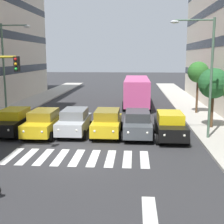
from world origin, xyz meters
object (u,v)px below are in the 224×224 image
car_4 (43,123)px  car_5 (13,121)px  car_2 (107,122)px  street_lamp_right (8,63)px  car_0 (170,125)px  street_lamp_left (205,67)px  bus_behind_traffic (137,89)px  street_tree_1 (214,84)px  car_3 (74,121)px  car_1 (137,123)px  street_tree_2 (198,73)px

car_4 → car_5: bearing=-7.6°
car_4 → car_5: (2.22, -0.30, 0.00)m
car_2 → street_lamp_right: street_lamp_right is taller
car_0 → street_lamp_left: size_ratio=0.59×
bus_behind_traffic → street_tree_1: street_tree_1 is taller
car_4 → street_tree_1: (-11.88, -2.66, 2.51)m
car_3 → street_lamp_right: 8.64m
car_2 → street_tree_1: street_tree_1 is taller
car_0 → street_tree_1: size_ratio=1.02×
bus_behind_traffic → street_tree_1: 12.06m
car_2 → car_4: bearing=5.2°
car_1 → car_5: bearing=-0.7°
car_0 → car_4: bearing=-1.7°
car_5 → street_lamp_left: size_ratio=0.59×
car_5 → street_lamp_right: size_ratio=0.57×
car_2 → street_lamp_left: 7.33m
car_3 → street_lamp_right: size_ratio=0.57×
street_tree_2 → bus_behind_traffic: bearing=-39.9°
street_tree_1 → street_tree_2: bearing=-90.7°
street_lamp_right → street_lamp_left: bearing=160.6°
car_0 → car_4: 8.53m
car_0 → bus_behind_traffic: (2.12, -13.55, 0.97)m
street_tree_2 → car_0: bearing=68.9°
car_1 → car_5: same height
car_0 → street_tree_1: bearing=-139.0°
street_lamp_right → street_tree_2: street_lamp_right is taller
car_1 → car_2: (2.07, -0.20, 0.00)m
street_tree_1 → car_3: bearing=12.3°
car_3 → street_tree_2: street_tree_2 is taller
car_1 → car_4: bearing=1.8°
car_5 → street_tree_2: 16.72m
car_0 → car_1: size_ratio=1.00×
bus_behind_traffic → street_tree_2: bearing=140.1°
street_lamp_left → car_5: bearing=-2.9°
car_3 → bus_behind_traffic: (-4.36, -12.77, 0.97)m
street_tree_2 → car_1: bearing=56.7°
car_0 → street_lamp_right: bearing=-21.8°
car_0 → car_5: same height
car_0 → car_2: 4.25m
car_4 → street_lamp_left: bearing=178.1°
car_1 → car_5: 8.62m
car_0 → street_tree_2: street_tree_2 is taller
car_4 → street_tree_2: street_tree_2 is taller
car_3 → car_5: (4.26, 0.23, 0.00)m
car_1 → street_lamp_right: bearing=-23.6°
car_2 → street_tree_1: 8.28m
car_4 → street_tree_2: (-11.95, -8.65, 3.00)m
car_2 → street_tree_2: size_ratio=0.94×
car_3 → car_4: 2.10m
car_0 → car_3: bearing=-6.9°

